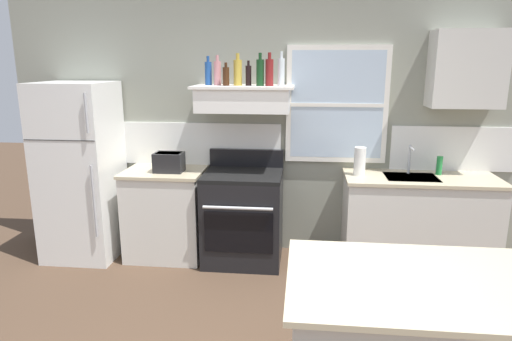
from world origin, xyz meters
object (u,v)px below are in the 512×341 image
(bottle_red_label_wine, at_px, (269,72))
(bottle_clear_tall, at_px, (281,71))
(bottle_balsamic_dark, at_px, (248,75))
(stove_range, at_px, (243,216))
(bottle_rose_pink, at_px, (217,73))
(bottle_blue_liqueur, at_px, (208,73))
(bottle_dark_green_wine, at_px, (260,72))
(paper_towel_roll, at_px, (360,161))
(bottle_brown_stout, at_px, (226,76))
(toaster, at_px, (169,162))
(bottle_champagne_gold_foil, at_px, (238,72))
(dish_soap_bottle, at_px, (439,165))
(refrigerator, at_px, (81,171))

(bottle_red_label_wine, bearing_deg, bottle_clear_tall, 18.14)
(bottle_balsamic_dark, height_order, bottle_red_label_wine, bottle_red_label_wine)
(stove_range, distance_m, bottle_clear_tall, 1.46)
(bottle_rose_pink, bearing_deg, bottle_balsamic_dark, -8.88)
(bottle_blue_liqueur, distance_m, bottle_dark_green_wine, 0.52)
(bottle_dark_green_wine, xyz_separation_m, paper_towel_roll, (0.95, -0.00, -0.83))
(bottle_brown_stout, height_order, bottle_clear_tall, bottle_clear_tall)
(toaster, xyz_separation_m, bottle_champagne_gold_foil, (0.68, 0.11, 0.86))
(bottle_red_label_wine, height_order, bottle_clear_tall, bottle_clear_tall)
(bottle_dark_green_wine, relative_size, dish_soap_bottle, 1.67)
(refrigerator, distance_m, bottle_brown_stout, 1.77)
(bottle_blue_liqueur, bearing_deg, bottle_balsamic_dark, -10.14)
(toaster, xyz_separation_m, bottle_brown_stout, (0.57, 0.07, 0.83))
(paper_towel_roll, bearing_deg, toaster, -178.15)
(refrigerator, relative_size, toaster, 5.98)
(bottle_blue_liqueur, height_order, bottle_dark_green_wine, bottle_dark_green_wine)
(bottle_brown_stout, xyz_separation_m, bottle_balsamic_dark, (0.21, 0.02, 0.01))
(refrigerator, relative_size, bottle_blue_liqueur, 6.48)
(bottle_red_label_wine, bearing_deg, bottle_balsamic_dark, 169.87)
(paper_towel_roll, relative_size, dish_soap_bottle, 1.50)
(bottle_balsamic_dark, xyz_separation_m, paper_towel_roll, (1.07, -0.04, -0.80))
(bottle_red_label_wine, distance_m, bottle_clear_tall, 0.12)
(bottle_dark_green_wine, xyz_separation_m, bottle_clear_tall, (0.19, 0.03, 0.01))
(bottle_dark_green_wine, bearing_deg, bottle_rose_pink, 169.18)
(bottle_dark_green_wine, xyz_separation_m, dish_soap_bottle, (1.72, 0.10, -0.87))
(bottle_balsamic_dark, bearing_deg, bottle_blue_liqueur, 169.86)
(refrigerator, xyz_separation_m, bottle_red_label_wine, (1.90, 0.06, 0.99))
(refrigerator, distance_m, bottle_champagne_gold_foil, 1.88)
(bottle_clear_tall, xyz_separation_m, dish_soap_bottle, (1.52, 0.06, -0.88))
(bottle_clear_tall, bearing_deg, bottle_dark_green_wine, -170.19)
(toaster, bearing_deg, paper_towel_roll, 1.85)
(stove_range, relative_size, dish_soap_bottle, 6.06)
(refrigerator, bearing_deg, bottle_blue_liqueur, 7.37)
(refrigerator, bearing_deg, toaster, 0.04)
(bottle_rose_pink, height_order, bottle_brown_stout, bottle_rose_pink)
(bottle_brown_stout, relative_size, bottle_red_label_wine, 0.70)
(toaster, distance_m, bottle_rose_pink, 0.99)
(bottle_brown_stout, relative_size, dish_soap_bottle, 1.19)
(dish_soap_bottle, bearing_deg, bottle_balsamic_dark, -178.01)
(bottle_blue_liqueur, relative_size, bottle_balsamic_dark, 1.18)
(bottle_blue_liqueur, relative_size, bottle_dark_green_wine, 0.91)
(refrigerator, height_order, stove_range, refrigerator)
(dish_soap_bottle, bearing_deg, bottle_brown_stout, -177.53)
(bottle_dark_green_wine, height_order, dish_soap_bottle, bottle_dark_green_wine)
(bottle_red_label_wine, bearing_deg, bottle_dark_green_wine, 178.09)
(bottle_balsamic_dark, bearing_deg, bottle_dark_green_wine, -15.91)
(bottle_red_label_wine, bearing_deg, bottle_blue_liqueur, 169.86)
(stove_range, distance_m, bottle_champagne_gold_foil, 1.41)
(bottle_balsamic_dark, distance_m, dish_soap_bottle, 2.02)
(bottle_blue_liqueur, height_order, bottle_brown_stout, bottle_blue_liqueur)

